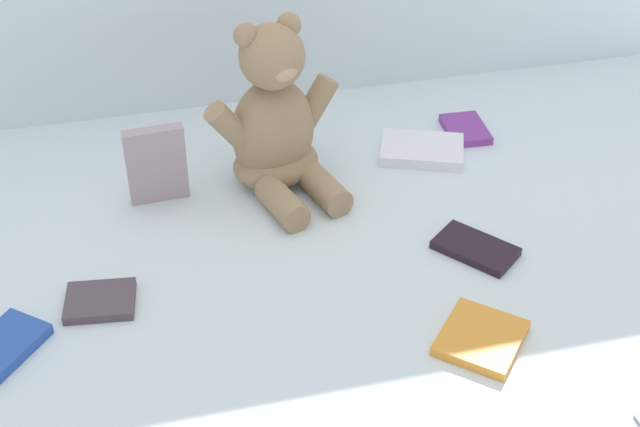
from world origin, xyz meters
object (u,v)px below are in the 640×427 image
(book_case_6, at_px, (475,248))
(book_case_4, at_px, (156,165))
(book_case_0, at_px, (3,347))
(book_case_5, at_px, (481,338))
(book_case_7, at_px, (465,129))
(book_case_1, at_px, (422,150))
(book_case_2, at_px, (100,301))
(teddy_bear, at_px, (276,126))

(book_case_6, bearing_deg, book_case_4, -67.87)
(book_case_0, xyz_separation_m, book_case_5, (0.59, -0.13, -0.00))
(book_case_4, relative_size, book_case_7, 1.39)
(book_case_1, xyz_separation_m, book_case_7, (0.10, 0.05, -0.00))
(book_case_1, distance_m, book_case_7, 0.11)
(book_case_2, xyz_separation_m, book_case_5, (0.47, -0.19, 0.00))
(book_case_0, bearing_deg, book_case_1, 64.95)
(teddy_bear, distance_m, book_case_2, 0.38)
(teddy_bear, height_order, book_case_5, teddy_bear)
(teddy_bear, height_order, book_case_1, teddy_bear)
(book_case_0, distance_m, book_case_4, 0.36)
(book_case_0, distance_m, book_case_2, 0.14)
(book_case_0, xyz_separation_m, book_case_7, (0.76, 0.36, -0.00))
(book_case_0, distance_m, book_case_7, 0.84)
(book_case_1, height_order, book_case_2, book_case_1)
(book_case_1, distance_m, book_case_5, 0.44)
(book_case_0, bearing_deg, book_case_6, 44.00)
(teddy_bear, distance_m, book_case_7, 0.37)
(teddy_bear, distance_m, book_case_6, 0.36)
(book_case_4, bearing_deg, book_case_2, -117.79)
(book_case_1, xyz_separation_m, book_case_2, (-0.54, -0.25, -0.00))
(book_case_2, bearing_deg, teddy_bear, -44.22)
(teddy_bear, xyz_separation_m, book_case_4, (-0.19, -0.01, -0.04))
(book_case_0, height_order, book_case_2, book_case_0)
(book_case_1, distance_m, book_case_6, 0.26)
(teddy_bear, relative_size, book_case_4, 2.06)
(book_case_7, bearing_deg, teddy_bear, 13.68)
(teddy_bear, xyz_separation_m, book_case_0, (-0.41, -0.29, -0.09))
(book_case_2, height_order, book_case_6, same)
(teddy_bear, bearing_deg, book_case_4, 166.88)
(book_case_0, xyz_separation_m, book_case_6, (0.65, 0.05, -0.00))
(book_case_6, bearing_deg, book_case_2, -40.74)
(book_case_7, bearing_deg, book_case_5, 73.81)
(book_case_5, height_order, book_case_6, book_case_5)
(book_case_2, bearing_deg, book_case_0, 123.09)
(book_case_7, bearing_deg, book_case_2, 27.93)
(teddy_bear, xyz_separation_m, book_case_2, (-0.29, -0.23, -0.10))
(book_case_2, bearing_deg, book_case_4, -17.59)
(book_case_0, bearing_deg, book_case_5, 27.89)
(teddy_bear, xyz_separation_m, book_case_5, (0.18, -0.42, -0.10))
(book_case_4, bearing_deg, book_case_5, -50.96)
(book_case_4, xyz_separation_m, book_case_5, (0.37, -0.41, -0.06))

